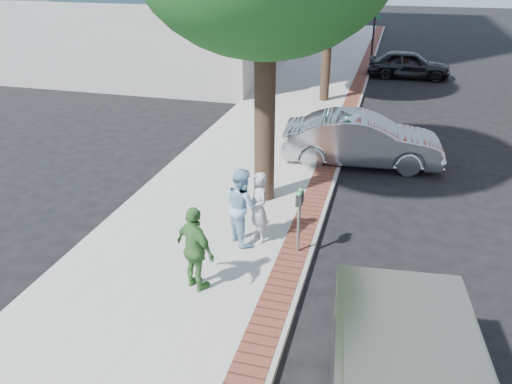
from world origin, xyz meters
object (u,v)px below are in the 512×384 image
(parking_meter, at_px, (299,208))
(person_officer, at_px, (242,206))
(bg_car, at_px, (409,64))
(person_green, at_px, (195,249))
(person_gray, at_px, (259,208))
(sedan_silver, at_px, (362,140))

(parking_meter, height_order, person_officer, person_officer)
(parking_meter, bearing_deg, bg_car, 82.99)
(parking_meter, bearing_deg, person_green, -132.15)
(bg_car, bearing_deg, parking_meter, 172.15)
(person_green, bearing_deg, parking_meter, -102.75)
(person_gray, height_order, sedan_silver, person_gray)
(person_gray, bearing_deg, parking_meter, 37.34)
(parking_meter, height_order, sedan_silver, parking_meter)
(person_gray, distance_m, person_officer, 0.37)
(parking_meter, height_order, bg_car, parking_meter)
(parking_meter, xyz_separation_m, sedan_silver, (0.86, 5.79, -0.41))
(sedan_silver, xyz_separation_m, bg_car, (1.42, 12.81, -0.07))
(sedan_silver, relative_size, bg_car, 1.14)
(person_green, bearing_deg, person_gray, -79.06)
(person_officer, relative_size, sedan_silver, 0.36)
(person_green, relative_size, sedan_silver, 0.36)
(person_gray, height_order, person_officer, person_officer)
(sedan_silver, bearing_deg, person_gray, 156.95)
(person_gray, xyz_separation_m, person_green, (-0.67, -2.01, 0.04))
(person_officer, distance_m, person_green, 1.93)
(parking_meter, xyz_separation_m, person_officer, (-1.29, 0.12, -0.19))
(person_officer, xyz_separation_m, person_green, (-0.32, -1.91, -0.01))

